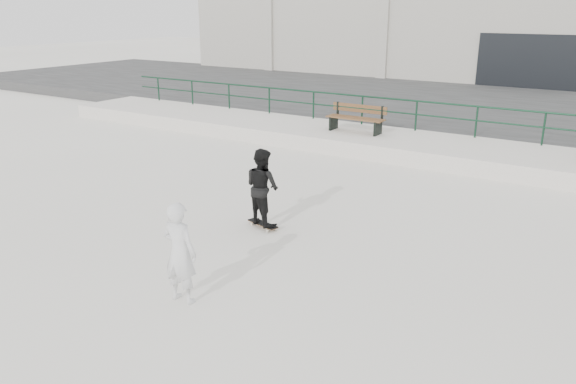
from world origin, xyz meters
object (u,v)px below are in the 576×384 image
Objects in this scene: bench_left at (356,118)px; standing_skater at (262,187)px; skateboard at (263,224)px; seated_skater at (180,253)px.

standing_skater is at bearing -77.99° from bench_left.
standing_skater is (1.59, -7.72, -0.04)m from bench_left.
bench_left is 7.88m from standing_skater.
skateboard is at bearing -74.23° from standing_skater.
bench_left is at bearing 115.91° from skateboard.
skateboard is 0.84m from standing_skater.
standing_skater reaches higher than skateboard.
bench_left is 1.21× the size of standing_skater.
seated_skater is at bearing 118.32° from standing_skater.
seated_skater reaches higher than skateboard.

